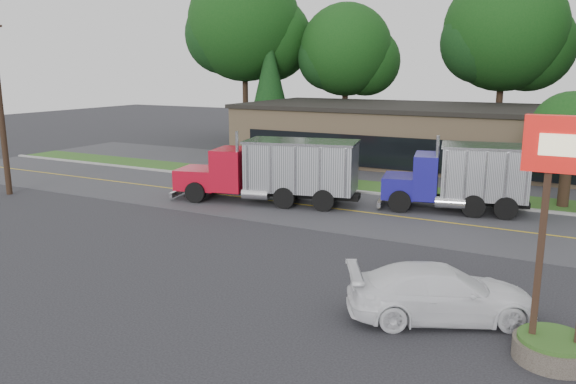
# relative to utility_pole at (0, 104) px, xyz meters

# --- Properties ---
(ground) EXTENTS (140.00, 140.00, 0.00)m
(ground) POSITION_rel_utility_pole_xyz_m (18.00, -3.50, -5.09)
(ground) COLOR #37373D
(ground) RESTS_ON ground
(road) EXTENTS (60.00, 8.00, 0.02)m
(road) POSITION_rel_utility_pole_xyz_m (18.00, 5.50, -5.09)
(road) COLOR #4C4C50
(road) RESTS_ON ground
(center_line) EXTENTS (60.00, 0.12, 0.01)m
(center_line) POSITION_rel_utility_pole_xyz_m (18.00, 5.50, -5.09)
(center_line) COLOR gold
(center_line) RESTS_ON ground
(curb) EXTENTS (60.00, 0.30, 0.12)m
(curb) POSITION_rel_utility_pole_xyz_m (18.00, 9.70, -5.09)
(curb) COLOR #9E9E99
(curb) RESTS_ON ground
(grass_verge) EXTENTS (60.00, 3.40, 0.03)m
(grass_verge) POSITION_rel_utility_pole_xyz_m (18.00, 11.50, -5.09)
(grass_verge) COLOR #2A561D
(grass_verge) RESTS_ON ground
(far_parking) EXTENTS (60.00, 7.00, 0.02)m
(far_parking) POSITION_rel_utility_pole_xyz_m (18.00, 16.50, -5.09)
(far_parking) COLOR #4C4C50
(far_parking) RESTS_ON ground
(strip_mall) EXTENTS (32.00, 12.00, 4.00)m
(strip_mall) POSITION_rel_utility_pole_xyz_m (20.00, 22.50, -3.09)
(strip_mall) COLOR tan
(strip_mall) RESTS_ON ground
(utility_pole) EXTENTS (1.60, 0.32, 10.00)m
(utility_pole) POSITION_rel_utility_pole_xyz_m (0.00, 0.00, 0.00)
(utility_pole) COLOR #382619
(utility_pole) RESTS_ON ground
(bilo_sign) EXTENTS (2.20, 1.90, 5.95)m
(bilo_sign) POSITION_rel_utility_pole_xyz_m (28.50, -6.00, -3.07)
(bilo_sign) COLOR #6B6054
(bilo_sign) RESTS_ON ground
(tree_far_a) EXTENTS (11.81, 11.12, 16.85)m
(tree_far_a) POSITION_rel_utility_pole_xyz_m (-1.82, 28.64, 5.66)
(tree_far_a) COLOR #382619
(tree_far_a) RESTS_ON ground
(tree_far_b) EXTENTS (9.16, 8.62, 13.07)m
(tree_far_b) POSITION_rel_utility_pole_xyz_m (8.14, 30.61, 3.25)
(tree_far_b) COLOR #382619
(tree_far_b) RESTS_ON ground
(tree_far_c) EXTENTS (10.54, 9.92, 15.04)m
(tree_far_c) POSITION_rel_utility_pole_xyz_m (22.16, 30.63, 4.50)
(tree_far_c) COLOR #382619
(tree_far_c) RESTS_ON ground
(evergreen_left) EXTENTS (4.45, 4.45, 10.11)m
(evergreen_left) POSITION_rel_utility_pole_xyz_m (2.00, 26.50, 0.47)
(evergreen_left) COLOR #382619
(evergreen_left) RESTS_ON ground
(tree_verge) EXTENTS (4.15, 3.91, 5.92)m
(tree_verge) POSITION_rel_utility_pole_xyz_m (28.06, 11.55, -1.33)
(tree_verge) COLOR #382619
(tree_verge) RESTS_ON ground
(dump_truck_red) EXTENTS (10.02, 4.53, 3.36)m
(dump_truck_red) POSITION_rel_utility_pole_xyz_m (14.49, 5.29, -3.28)
(dump_truck_red) COLOR black
(dump_truck_red) RESTS_ON ground
(dump_truck_blue) EXTENTS (7.28, 3.91, 3.36)m
(dump_truck_blue) POSITION_rel_utility_pole_xyz_m (23.54, 8.04, -3.29)
(dump_truck_blue) COLOR black
(dump_truck_blue) RESTS_ON ground
(rally_car) EXTENTS (5.70, 4.37, 1.54)m
(rally_car) POSITION_rel_utility_pole_xyz_m (25.50, -4.91, -4.32)
(rally_car) COLOR white
(rally_car) RESTS_ON ground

